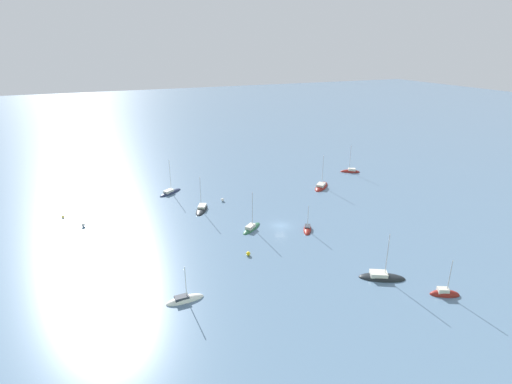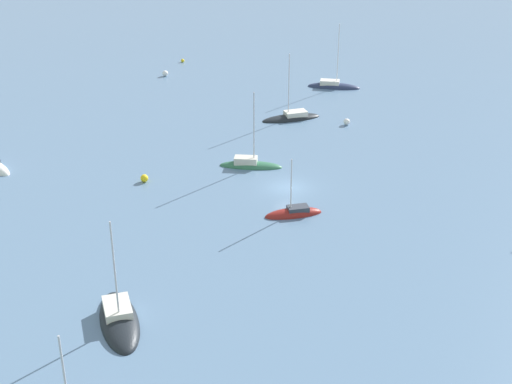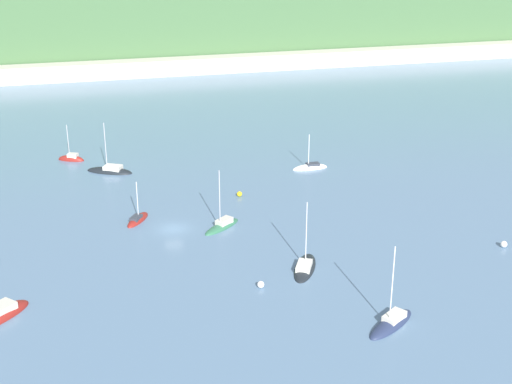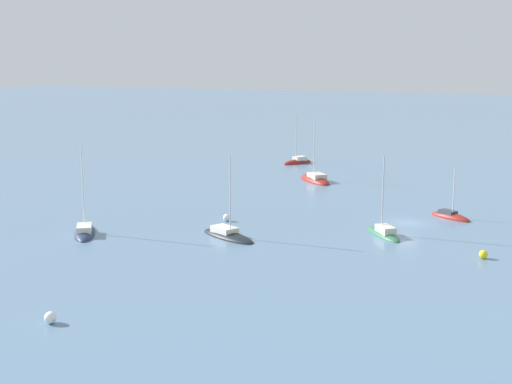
% 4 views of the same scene
% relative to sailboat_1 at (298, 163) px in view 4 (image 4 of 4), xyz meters
% --- Properties ---
extents(ground_plane, '(600.00, 600.00, 0.00)m').
position_rel_sailboat_1_xyz_m(ground_plane, '(39.09, 27.60, -0.12)').
color(ground_plane, slate).
extents(sailboat_1, '(6.56, 4.88, 9.69)m').
position_rel_sailboat_1_xyz_m(sailboat_1, '(0.00, 0.00, 0.00)').
color(sailboat_1, maroon).
rests_on(sailboat_1, ground_plane).
extents(sailboat_3, '(8.42, 8.09, 10.40)m').
position_rel_sailboat_1_xyz_m(sailboat_3, '(16.48, 8.84, -0.02)').
color(sailboat_3, maroon).
rests_on(sailboat_3, ground_plane).
extents(sailboat_4, '(5.94, 8.32, 9.46)m').
position_rel_sailboat_1_xyz_m(sailboat_4, '(53.24, 11.26, -0.01)').
color(sailboat_4, black).
rests_on(sailboat_4, ground_plane).
extents(sailboat_6, '(7.79, 6.25, 10.31)m').
position_rel_sailboat_1_xyz_m(sailboat_6, '(58.14, -3.67, -0.01)').
color(sailboat_6, '#232D4C').
rests_on(sailboat_6, ground_plane).
extents(sailboat_7, '(4.54, 5.78, 6.62)m').
position_rel_sailboat_1_xyz_m(sailboat_7, '(34.48, 31.89, -0.05)').
color(sailboat_7, maroon).
rests_on(sailboat_7, ground_plane).
extents(sailboat_8, '(6.78, 5.97, 9.31)m').
position_rel_sailboat_1_xyz_m(sailboat_8, '(45.91, 26.45, 0.02)').
color(sailboat_8, '#2D6647').
rests_on(sailboat_8, ground_plane).
extents(mooring_buoy_0, '(0.90, 0.90, 0.90)m').
position_rel_sailboat_1_xyz_m(mooring_buoy_0, '(81.02, 10.25, 0.32)').
color(mooring_buoy_0, white).
rests_on(mooring_buoy_0, ground_plane).
extents(mooring_buoy_2, '(0.85, 0.85, 0.85)m').
position_rel_sailboat_1_xyz_m(mooring_buoy_2, '(46.57, 7.96, 0.30)').
color(mooring_buoy_2, white).
rests_on(mooring_buoy_2, ground_plane).
extents(mooring_buoy_4, '(0.84, 0.84, 0.84)m').
position_rel_sailboat_1_xyz_m(mooring_buoy_4, '(51.12, 37.34, 0.29)').
color(mooring_buoy_4, yellow).
rests_on(mooring_buoy_4, ground_plane).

